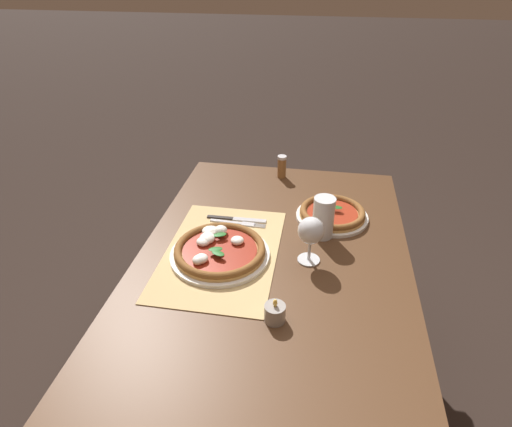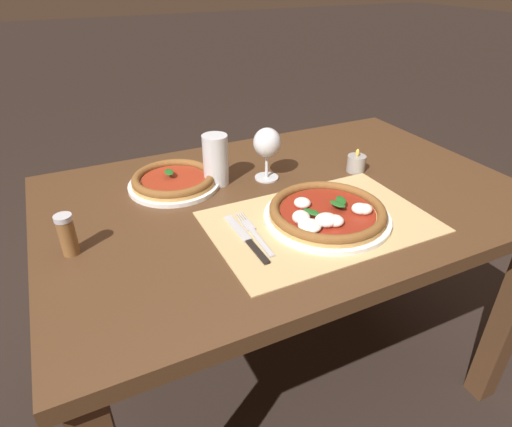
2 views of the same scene
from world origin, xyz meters
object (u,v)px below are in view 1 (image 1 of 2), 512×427
at_px(wine_glass, 311,232).
at_px(fork, 238,223).
at_px(pizza_near, 219,250).
at_px(knife, 237,219).
at_px(pizza_far, 332,214).
at_px(pint_glass, 323,218).
at_px(pepper_shaker, 282,167).
at_px(votive_candle, 275,313).

bearing_deg(wine_glass, fork, -122.52).
bearing_deg(fork, pizza_near, -6.83).
xyz_separation_m(fork, knife, (-0.03, -0.01, 0.00)).
bearing_deg(knife, pizza_far, 102.00).
height_order(wine_glass, knife, wine_glass).
xyz_separation_m(pizza_near, pint_glass, (-0.17, 0.32, 0.05)).
bearing_deg(knife, wine_glass, 54.73).
height_order(pizza_near, wine_glass, wine_glass).
xyz_separation_m(fork, pepper_shaker, (-0.39, 0.11, 0.04)).
relative_size(wine_glass, votive_candle, 2.15).
xyz_separation_m(pizza_near, pepper_shaker, (-0.58, 0.13, 0.03)).
bearing_deg(pizza_near, pizza_far, 129.36).
relative_size(pizza_near, votive_candle, 4.36).
xyz_separation_m(pizza_near, wine_glass, (-0.02, 0.28, 0.08)).
relative_size(pizza_far, pint_glass, 1.78).
bearing_deg(pizza_near, fork, 173.17).
height_order(wine_glass, votive_candle, wine_glass).
height_order(pizza_near, knife, pizza_near).
bearing_deg(wine_glass, pizza_near, -85.19).
bearing_deg(pepper_shaker, fork, -15.35).
bearing_deg(votive_candle, fork, -156.80).
relative_size(pint_glass, fork, 0.72).
bearing_deg(pizza_near, pint_glass, 117.99).
bearing_deg(fork, knife, -156.63).
distance_m(pizza_near, fork, 0.19).
distance_m(pizza_far, fork, 0.34).
bearing_deg(pint_glass, pizza_near, -62.01).
bearing_deg(pizza_near, votive_candle, 40.34).
distance_m(pizza_near, wine_glass, 0.29).
height_order(knife, pepper_shaker, pepper_shaker).
bearing_deg(knife, pepper_shaker, 162.04).
bearing_deg(pepper_shaker, knife, -17.96).
distance_m(knife, votive_candle, 0.50).
height_order(pint_glass, knife, pint_glass).
height_order(wine_glass, pepper_shaker, wine_glass).
bearing_deg(pint_glass, fork, -93.91).
distance_m(pizza_far, wine_glass, 0.28).
relative_size(pizza_near, pint_glass, 2.17).
relative_size(pizza_near, pizza_far, 1.22).
distance_m(pizza_far, pint_glass, 0.13).
distance_m(pint_glass, votive_candle, 0.43).
distance_m(pizza_near, pepper_shaker, 0.60).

